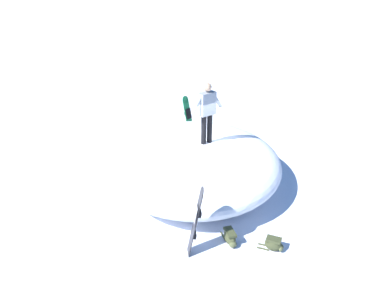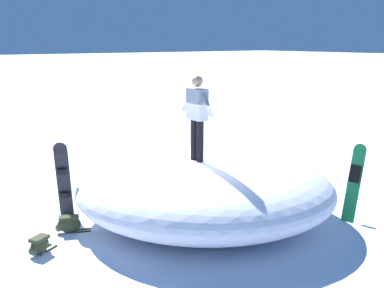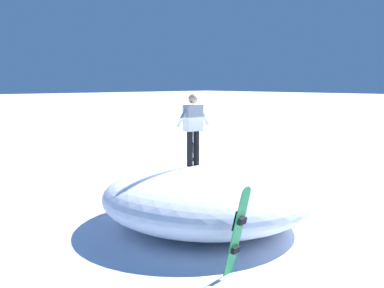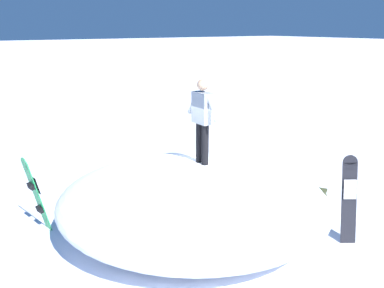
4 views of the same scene
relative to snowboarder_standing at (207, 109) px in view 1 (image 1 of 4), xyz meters
name	(u,v)px [view 1 (image 1 of 4)]	position (x,y,z in m)	size (l,w,h in m)	color
ground	(211,190)	(0.23, -0.02, -2.32)	(240.00, 240.00, 0.00)	white
snow_mound	(195,162)	(-0.31, -0.14, -1.63)	(5.26, 4.79, 1.37)	white
snowboarder_standing	(207,109)	(0.00, 0.00, 0.00)	(0.23, 1.01, 1.65)	black
snowboard_primary_upright	(188,118)	(-2.84, 1.64, -1.49)	(0.43, 0.33, 1.60)	#1E8C47
snowboard_secondary_upright	(196,220)	(1.99, -2.00, -1.46)	(0.42, 0.43, 1.66)	black
backpack_near	(274,244)	(3.00, -0.61, -2.16)	(0.59, 0.44, 0.31)	#383D23
backpack_far	(230,237)	(2.23, -1.20, -2.15)	(0.68, 0.43, 0.33)	#383D23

